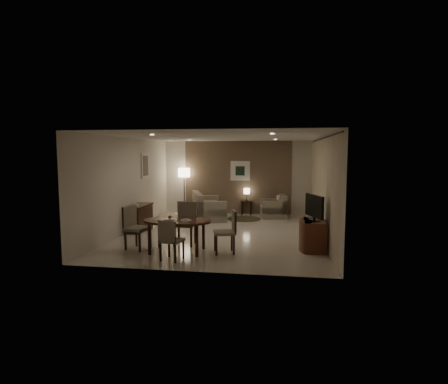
% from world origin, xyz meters
% --- Properties ---
extents(room_shell, '(5.50, 7.00, 2.70)m').
position_xyz_m(room_shell, '(0.00, 0.40, 1.35)').
color(room_shell, beige).
rests_on(room_shell, ground).
extents(taupe_accent, '(3.96, 0.03, 2.70)m').
position_xyz_m(taupe_accent, '(0.00, 3.48, 1.35)').
color(taupe_accent, brown).
rests_on(taupe_accent, wall_back).
extents(curtain_wall, '(0.08, 6.70, 2.58)m').
position_xyz_m(curtain_wall, '(2.68, 0.00, 1.32)').
color(curtain_wall, beige).
rests_on(curtain_wall, wall_right).
extents(curtain_rod, '(0.03, 6.80, 0.03)m').
position_xyz_m(curtain_rod, '(2.68, 0.00, 2.64)').
color(curtain_rod, black).
rests_on(curtain_rod, wall_right).
extents(art_back_frame, '(0.72, 0.03, 0.72)m').
position_xyz_m(art_back_frame, '(0.10, 3.46, 1.60)').
color(art_back_frame, silver).
rests_on(art_back_frame, wall_back).
extents(art_back_canvas, '(0.34, 0.01, 0.34)m').
position_xyz_m(art_back_canvas, '(0.10, 3.44, 1.60)').
color(art_back_canvas, black).
rests_on(art_back_canvas, wall_back).
extents(art_left_frame, '(0.03, 0.60, 0.80)m').
position_xyz_m(art_left_frame, '(-2.72, 1.20, 1.85)').
color(art_left_frame, silver).
rests_on(art_left_frame, wall_left).
extents(art_left_canvas, '(0.01, 0.46, 0.64)m').
position_xyz_m(art_left_canvas, '(-2.71, 1.20, 1.85)').
color(art_left_canvas, gray).
rests_on(art_left_canvas, wall_left).
extents(downlight_nl, '(0.10, 0.10, 0.01)m').
position_xyz_m(downlight_nl, '(-1.40, -1.80, 2.69)').
color(downlight_nl, white).
rests_on(downlight_nl, ceiling).
extents(downlight_nr, '(0.10, 0.10, 0.01)m').
position_xyz_m(downlight_nr, '(1.40, -1.80, 2.69)').
color(downlight_nr, white).
rests_on(downlight_nr, ceiling).
extents(downlight_fl, '(0.10, 0.10, 0.01)m').
position_xyz_m(downlight_fl, '(-1.40, 1.80, 2.69)').
color(downlight_fl, white).
rests_on(downlight_fl, ceiling).
extents(downlight_fr, '(0.10, 0.10, 0.01)m').
position_xyz_m(downlight_fr, '(1.40, 1.80, 2.69)').
color(downlight_fr, white).
rests_on(downlight_fr, ceiling).
extents(console_desk, '(0.48, 1.20, 0.75)m').
position_xyz_m(console_desk, '(-2.49, 0.00, 0.38)').
color(console_desk, '#452816').
rests_on(console_desk, floor).
extents(telephone, '(0.20, 0.14, 0.09)m').
position_xyz_m(telephone, '(-2.49, -0.30, 0.80)').
color(telephone, white).
rests_on(telephone, console_desk).
extents(tv_cabinet, '(0.48, 0.90, 0.70)m').
position_xyz_m(tv_cabinet, '(2.40, -1.50, 0.35)').
color(tv_cabinet, brown).
rests_on(tv_cabinet, floor).
extents(flat_tv, '(0.36, 0.85, 0.60)m').
position_xyz_m(flat_tv, '(2.38, -1.50, 1.02)').
color(flat_tv, black).
rests_on(flat_tv, tv_cabinet).
extents(dining_table, '(1.57, 0.98, 0.74)m').
position_xyz_m(dining_table, '(-0.72, -2.15, 0.37)').
color(dining_table, '#452816').
rests_on(dining_table, floor).
extents(chair_near, '(0.51, 0.51, 0.87)m').
position_xyz_m(chair_near, '(-0.65, -2.81, 0.44)').
color(chair_near, gray).
rests_on(chair_near, floor).
extents(chair_far, '(0.51, 0.51, 1.05)m').
position_xyz_m(chair_far, '(-0.71, -1.50, 0.53)').
color(chair_far, gray).
rests_on(chair_far, floor).
extents(chair_left, '(0.61, 0.61, 1.02)m').
position_xyz_m(chair_left, '(-1.70, -2.07, 0.51)').
color(chair_left, gray).
rests_on(chair_left, floor).
extents(chair_right, '(0.57, 0.57, 0.97)m').
position_xyz_m(chair_right, '(0.36, -2.08, 0.49)').
color(chair_right, gray).
rests_on(chair_right, floor).
extents(plate_a, '(0.26, 0.26, 0.02)m').
position_xyz_m(plate_a, '(-0.90, -2.10, 0.75)').
color(plate_a, white).
rests_on(plate_a, dining_table).
extents(plate_b, '(0.26, 0.26, 0.02)m').
position_xyz_m(plate_b, '(-0.50, -2.20, 0.75)').
color(plate_b, white).
rests_on(plate_b, dining_table).
extents(fruit_apple, '(0.09, 0.09, 0.09)m').
position_xyz_m(fruit_apple, '(-0.90, -2.10, 0.80)').
color(fruit_apple, '#AB4013').
rests_on(fruit_apple, plate_a).
extents(napkin, '(0.12, 0.08, 0.03)m').
position_xyz_m(napkin, '(-0.50, -2.20, 0.77)').
color(napkin, white).
rests_on(napkin, plate_b).
extents(round_rug, '(1.17, 1.17, 0.01)m').
position_xyz_m(round_rug, '(0.37, 2.37, 0.01)').
color(round_rug, '#413D24').
rests_on(round_rug, floor).
extents(sofa, '(2.10, 1.50, 0.89)m').
position_xyz_m(sofa, '(-0.87, 2.30, 0.45)').
color(sofa, gray).
rests_on(sofa, floor).
extents(armchair, '(0.97, 1.01, 0.79)m').
position_xyz_m(armchair, '(1.35, 2.81, 0.40)').
color(armchair, gray).
rests_on(armchair, floor).
extents(side_table, '(0.41, 0.41, 0.52)m').
position_xyz_m(side_table, '(0.37, 3.24, 0.26)').
color(side_table, black).
rests_on(side_table, floor).
extents(table_lamp, '(0.22, 0.22, 0.50)m').
position_xyz_m(table_lamp, '(0.37, 3.25, 0.77)').
color(table_lamp, '#FFEAC1').
rests_on(table_lamp, side_table).
extents(floor_lamp, '(0.43, 0.43, 1.70)m').
position_xyz_m(floor_lamp, '(-1.98, 3.23, 0.85)').
color(floor_lamp, '#FFE5B7').
rests_on(floor_lamp, floor).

